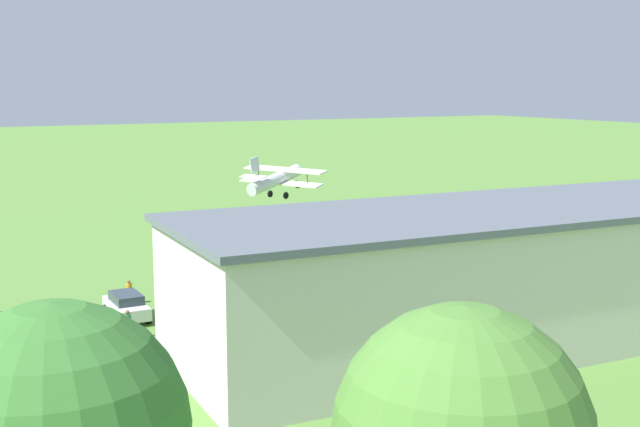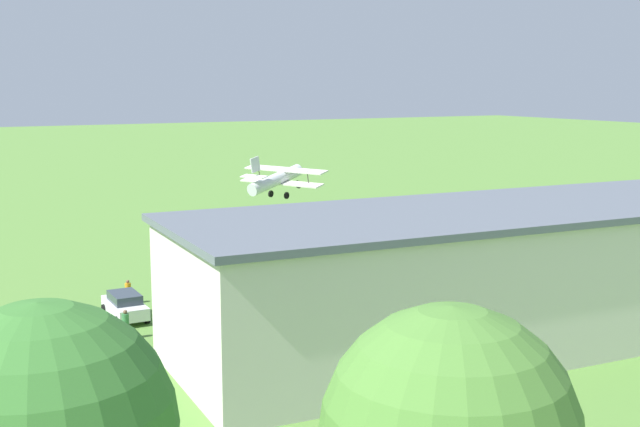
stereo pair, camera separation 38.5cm
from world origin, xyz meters
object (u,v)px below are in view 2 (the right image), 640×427
object	(u,v)px
biplane	(278,179)
car_white	(125,305)
person_beside_truck	(588,260)
car_silver	(2,331)
hangar	(494,274)
person_at_fence_line	(126,325)
person_walking_on_apron	(128,292)

from	to	relation	value
biplane	car_white	world-z (taller)	biplane
person_beside_truck	biplane	bearing A→B (deg)	-62.19
car_white	person_beside_truck	xyz separation A→B (m)	(-33.58, 3.76, -0.00)
car_silver	car_white	bearing A→B (deg)	-164.40
hangar	person_beside_truck	distance (m)	19.92
car_white	car_silver	world-z (taller)	car_silver
hangar	person_at_fence_line	world-z (taller)	hangar
car_white	person_beside_truck	distance (m)	33.79
hangar	biplane	world-z (taller)	hangar
biplane	hangar	bearing A→B (deg)	83.74
person_at_fence_line	person_beside_truck	world-z (taller)	person_at_fence_line
person_beside_truck	hangar	bearing A→B (deg)	29.24
car_white	person_walking_on_apron	world-z (taller)	car_white
person_walking_on_apron	person_beside_truck	xyz separation A→B (m)	(-32.53, 6.93, 0.05)
biplane	person_walking_on_apron	distance (m)	26.91
car_white	person_walking_on_apron	distance (m)	3.34
car_silver	person_beside_truck	world-z (taller)	car_silver
hangar	person_at_fence_line	size ratio (longest dim) A/B	21.51
biplane	car_white	size ratio (longest dim) A/B	2.10
hangar	person_beside_truck	xyz separation A→B (m)	(-17.20, -9.63, -2.85)
person_at_fence_line	hangar	bearing A→B (deg)	151.39
hangar	person_at_fence_line	xyz separation A→B (m)	(17.40, -9.49, -2.85)
car_silver	person_at_fence_line	size ratio (longest dim) A/B	2.63
hangar	biplane	distance (m)	35.21
person_at_fence_line	person_beside_truck	bearing A→B (deg)	-179.77
car_white	person_walking_on_apron	xyz separation A→B (m)	(-1.05, -3.17, -0.05)
car_silver	hangar	bearing A→B (deg)	154.05
hangar	person_walking_on_apron	distance (m)	22.75
person_walking_on_apron	person_beside_truck	size ratio (longest dim) A/B	0.94
car_white	person_walking_on_apron	bearing A→B (deg)	-108.31
person_at_fence_line	person_beside_truck	xyz separation A→B (m)	(-34.60, -0.14, -0.00)
biplane	person_beside_truck	size ratio (longest dim) A/B	5.54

